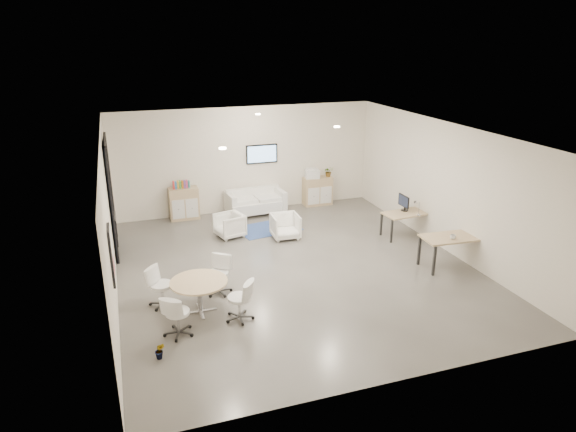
% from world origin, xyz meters
% --- Properties ---
extents(room_shell, '(9.60, 10.60, 4.80)m').
position_xyz_m(room_shell, '(0.00, 0.00, 1.60)').
color(room_shell, '#4E4C47').
rests_on(room_shell, ground).
extents(glass_door, '(0.09, 1.90, 2.85)m').
position_xyz_m(glass_door, '(-3.95, 2.51, 1.50)').
color(glass_door, black).
rests_on(glass_door, room_shell).
extents(artwork, '(0.05, 0.54, 1.04)m').
position_xyz_m(artwork, '(-3.97, -1.60, 1.55)').
color(artwork, black).
rests_on(artwork, room_shell).
extents(wall_tv, '(0.98, 0.06, 0.58)m').
position_xyz_m(wall_tv, '(0.50, 4.46, 1.75)').
color(wall_tv, black).
rests_on(wall_tv, room_shell).
extents(ceiling_spots, '(3.14, 4.14, 0.03)m').
position_xyz_m(ceiling_spots, '(-0.20, 0.83, 3.18)').
color(ceiling_spots, '#FFEAC6').
rests_on(ceiling_spots, room_shell).
extents(sideboard_left, '(0.85, 0.44, 0.95)m').
position_xyz_m(sideboard_left, '(-1.97, 4.25, 0.48)').
color(sideboard_left, tan).
rests_on(sideboard_left, room_shell).
extents(sideboard_right, '(0.91, 0.44, 0.91)m').
position_xyz_m(sideboard_right, '(2.28, 4.25, 0.45)').
color(sideboard_right, tan).
rests_on(sideboard_right, room_shell).
extents(books, '(0.49, 0.14, 0.22)m').
position_xyz_m(books, '(-2.01, 4.26, 1.06)').
color(books, red).
rests_on(books, sideboard_left).
extents(printer, '(0.49, 0.43, 0.31)m').
position_xyz_m(printer, '(2.08, 4.26, 1.05)').
color(printer, white).
rests_on(printer, sideboard_right).
extents(loveseat, '(1.79, 1.00, 0.64)m').
position_xyz_m(loveseat, '(0.15, 4.06, 0.35)').
color(loveseat, white).
rests_on(loveseat, room_shell).
extents(blue_rug, '(1.87, 1.41, 0.01)m').
position_xyz_m(blue_rug, '(0.14, 2.66, 0.01)').
color(blue_rug, navy).
rests_on(blue_rug, room_shell).
extents(armchair_left, '(0.80, 0.83, 0.71)m').
position_xyz_m(armchair_left, '(-1.02, 2.42, 0.36)').
color(armchair_left, white).
rests_on(armchair_left, room_shell).
extents(armchair_right, '(0.74, 0.70, 0.73)m').
position_xyz_m(armchair_right, '(0.39, 1.85, 0.37)').
color(armchair_right, white).
rests_on(armchair_right, room_shell).
extents(desk_rear, '(1.37, 0.78, 0.69)m').
position_xyz_m(desk_rear, '(3.54, 0.91, 0.62)').
color(desk_rear, tan).
rests_on(desk_rear, room_shell).
extents(desk_front, '(1.49, 0.81, 0.75)m').
position_xyz_m(desk_front, '(3.53, -1.10, 0.68)').
color(desk_front, tan).
rests_on(desk_front, room_shell).
extents(monitor, '(0.20, 0.50, 0.44)m').
position_xyz_m(monitor, '(3.50, 1.06, 0.92)').
color(monitor, black).
rests_on(monitor, desk_rear).
extents(round_table, '(1.12, 1.12, 0.68)m').
position_xyz_m(round_table, '(-2.45, -1.35, 0.60)').
color(round_table, tan).
rests_on(round_table, room_shell).
extents(meeting_chairs, '(2.16, 2.16, 0.82)m').
position_xyz_m(meeting_chairs, '(-2.45, -1.35, 0.41)').
color(meeting_chairs, white).
rests_on(meeting_chairs, room_shell).
extents(plant_cabinet, '(0.31, 0.34, 0.25)m').
position_xyz_m(plant_cabinet, '(2.64, 4.25, 1.03)').
color(plant_cabinet, '#3F7F3F').
rests_on(plant_cabinet, sideboard_right).
extents(plant_floor, '(0.26, 0.35, 0.14)m').
position_xyz_m(plant_floor, '(-3.36, -2.68, 0.07)').
color(plant_floor, '#3F7F3F').
rests_on(plant_floor, room_shell).
extents(cup, '(0.14, 0.11, 0.13)m').
position_xyz_m(cup, '(3.42, -1.24, 0.82)').
color(cup, white).
rests_on(cup, desk_front).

